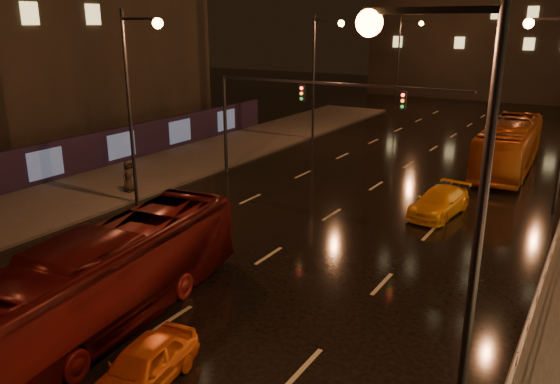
% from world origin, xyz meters
% --- Properties ---
extents(ground, '(140.00, 140.00, 0.00)m').
position_xyz_m(ground, '(0.00, 20.00, 0.00)').
color(ground, black).
rests_on(ground, ground).
extents(sidewalk_left, '(7.00, 70.00, 0.15)m').
position_xyz_m(sidewalk_left, '(-13.50, 15.00, 0.07)').
color(sidewalk_left, '#38332D').
rests_on(sidewalk_left, ground).
extents(hoarding_left, '(0.30, 46.00, 2.50)m').
position_xyz_m(hoarding_left, '(-17.20, 12.00, 1.25)').
color(hoarding_left, black).
rests_on(hoarding_left, ground).
extents(traffic_signal, '(15.31, 0.32, 6.20)m').
position_xyz_m(traffic_signal, '(-5.06, 20.00, 4.74)').
color(traffic_signal, black).
rests_on(traffic_signal, ground).
extents(streetlight_right, '(2.64, 0.50, 10.00)m').
position_xyz_m(streetlight_right, '(8.92, 2.00, 6.43)').
color(streetlight_right, black).
rests_on(streetlight_right, ground).
extents(bus_red, '(3.99, 11.50, 3.14)m').
position_xyz_m(bus_red, '(-1.50, 3.02, 1.57)').
color(bus_red, '#4C0C0A').
rests_on(bus_red, ground).
extents(bus_curb, '(3.11, 11.99, 3.32)m').
position_xyz_m(bus_curb, '(6.00, 29.77, 1.66)').
color(bus_curb, '#83360D').
rests_on(bus_curb, ground).
extents(taxi_near, '(1.99, 3.90, 1.27)m').
position_xyz_m(taxi_near, '(1.77, 1.00, 0.64)').
color(taxi_near, orange).
rests_on(taxi_near, ground).
extents(taxi_far, '(2.38, 4.80, 1.34)m').
position_xyz_m(taxi_far, '(4.63, 18.80, 0.67)').
color(taxi_far, orange).
rests_on(taxi_far, ground).
extents(pedestrian_c, '(0.59, 0.89, 1.79)m').
position_xyz_m(pedestrian_c, '(-11.44, 13.25, 1.05)').
color(pedestrian_c, black).
rests_on(pedestrian_c, sidewalk_left).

